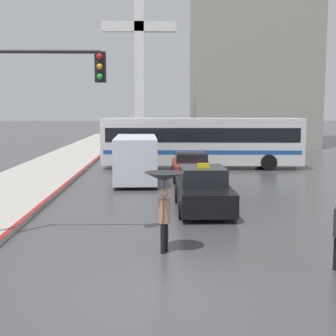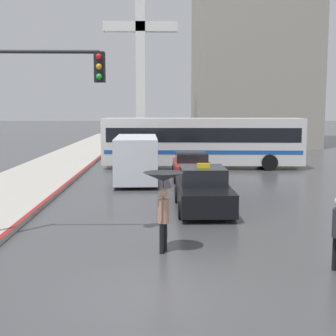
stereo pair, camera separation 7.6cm
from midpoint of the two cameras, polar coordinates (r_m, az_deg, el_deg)
ground_plane at (r=9.24m, az=-1.78°, el=-15.65°), size 300.00×300.00×0.00m
taxi at (r=16.88m, az=4.41°, el=-2.76°), size 1.91×4.51×1.69m
sedan_red at (r=24.21m, az=2.96°, el=0.11°), size 1.91×4.51×1.35m
ambulance_van at (r=23.41m, az=-3.78°, el=1.38°), size 2.20×5.58×2.26m
city_bus at (r=29.07m, az=4.26°, el=3.39°), size 12.32×3.18×3.08m
pedestrian_with_umbrella at (r=11.62m, az=-0.39°, el=-2.51°), size 1.00×1.00×2.04m
traffic_light at (r=13.19m, az=-16.35°, el=7.66°), size 3.51×0.38×5.41m
monument_cross at (r=44.85m, az=-3.31°, el=13.81°), size 6.86×0.90×15.60m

